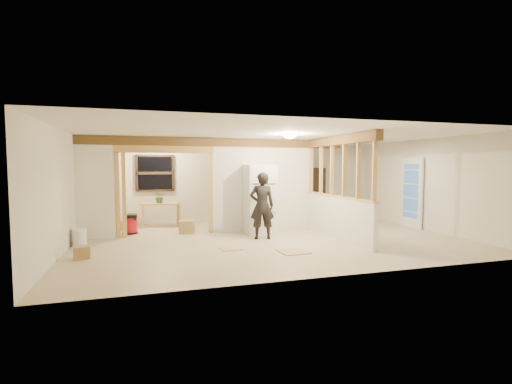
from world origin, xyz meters
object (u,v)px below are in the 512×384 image
object	(u,v)px
woman	(262,206)
work_table	(161,215)
shop_vac	(130,224)
refrigerator	(260,199)
bookshelf	(312,193)

from	to	relation	value
woman	work_table	xyz separation A→B (m)	(-2.27, 2.63, -0.46)
shop_vac	refrigerator	bearing A→B (deg)	-14.53
woman	work_table	distance (m)	3.50
woman	refrigerator	bearing A→B (deg)	-92.19
refrigerator	bookshelf	xyz separation A→B (m)	(2.58, 2.26, -0.05)
bookshelf	woman	bearing A→B (deg)	-132.28
woman	shop_vac	size ratio (longest dim) A/B	3.10
refrigerator	work_table	bearing A→B (deg)	143.00
refrigerator	woman	world-z (taller)	refrigerator
refrigerator	bookshelf	world-z (taller)	refrigerator
shop_vac	bookshelf	world-z (taller)	bookshelf
refrigerator	work_table	world-z (taller)	refrigerator
woman	shop_vac	world-z (taller)	woman
work_table	shop_vac	size ratio (longest dim) A/B	2.11
refrigerator	shop_vac	size ratio (longest dim) A/B	3.44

